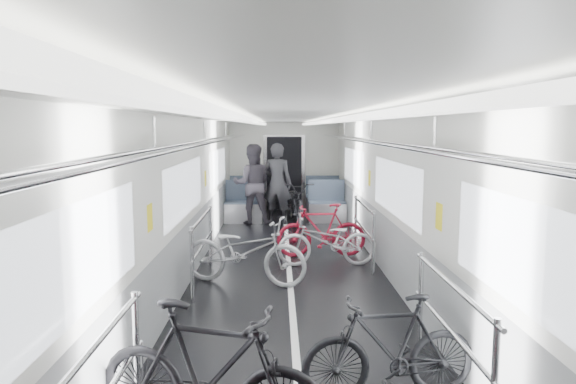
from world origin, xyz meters
name	(u,v)px	position (x,y,z in m)	size (l,w,h in m)	color
car_shell	(288,192)	(0.00, 1.78, 1.13)	(3.02, 14.01, 2.41)	black
bike_left_mid	(210,376)	(-0.65, -3.73, 0.53)	(0.50, 1.76, 1.06)	black
bike_left_far	(244,251)	(-0.66, 0.10, 0.49)	(0.65, 1.86, 0.97)	#9FA0A4
bike_right_near	(390,348)	(0.75, -3.10, 0.45)	(0.42, 1.49, 0.89)	black
bike_right_mid	(327,241)	(0.62, 1.05, 0.42)	(0.56, 1.60, 0.84)	#B6B5BA
bike_right_far	(321,230)	(0.58, 1.65, 0.47)	(0.44, 1.57, 0.94)	maroon
bike_aisle	(296,202)	(0.25, 4.80, 0.50)	(0.67, 1.91, 1.00)	black
person_standing	(277,184)	(-0.19, 4.80, 0.95)	(0.69, 0.46, 1.90)	black
person_seated	(252,184)	(-0.78, 4.84, 0.94)	(0.91, 0.71, 1.87)	#2A262D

